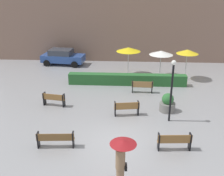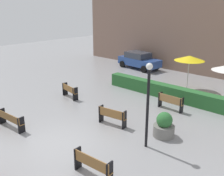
# 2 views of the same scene
# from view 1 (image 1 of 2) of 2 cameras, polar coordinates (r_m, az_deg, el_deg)

# --- Properties ---
(ground_plane) EXTENTS (60.00, 60.00, 0.00)m
(ground_plane) POSITION_cam_1_polar(r_m,az_deg,el_deg) (14.14, 0.69, -11.20)
(ground_plane) COLOR gray
(bench_near_left) EXTENTS (1.87, 0.49, 0.81)m
(bench_near_left) POSITION_cam_1_polar(r_m,az_deg,el_deg) (13.67, -12.00, -10.57)
(bench_near_left) COLOR brown
(bench_near_left) RESTS_ON ground
(bench_far_left) EXTENTS (1.54, 0.60, 0.87)m
(bench_far_left) POSITION_cam_1_polar(r_m,az_deg,el_deg) (18.13, -12.37, -2.25)
(bench_far_left) COLOR olive
(bench_far_left) RESTS_ON ground
(bench_mid_center) EXTENTS (1.58, 0.58, 0.90)m
(bench_mid_center) POSITION_cam_1_polar(r_m,az_deg,el_deg) (16.44, 3.17, -4.20)
(bench_mid_center) COLOR olive
(bench_mid_center) RESTS_ON ground
(bench_near_right) EXTENTS (1.67, 0.45, 0.88)m
(bench_near_right) POSITION_cam_1_polar(r_m,az_deg,el_deg) (13.50, 13.24, -10.93)
(bench_near_right) COLOR olive
(bench_near_right) RESTS_ON ground
(bench_back_row) EXTENTS (1.58, 0.38, 0.91)m
(bench_back_row) POSITION_cam_1_polar(r_m,az_deg,el_deg) (19.99, 6.50, 0.44)
(bench_back_row) COLOR #9E7242
(bench_back_row) RESTS_ON ground
(pedestrian_with_umbrella) EXTENTS (1.05, 1.05, 2.09)m
(pedestrian_with_umbrella) POSITION_cam_1_polar(r_m,az_deg,el_deg) (10.66, 2.07, -14.31)
(pedestrian_with_umbrella) COLOR #8C6B4C
(pedestrian_with_umbrella) RESTS_ON ground
(planter_pot) EXTENTS (1.00, 1.00, 1.20)m
(planter_pot) POSITION_cam_1_polar(r_m,az_deg,el_deg) (17.35, 11.79, -3.27)
(planter_pot) COLOR slate
(planter_pot) RESTS_ON ground
(lamp_post) EXTENTS (0.28, 0.28, 3.73)m
(lamp_post) POSITION_cam_1_polar(r_m,az_deg,el_deg) (15.45, 12.71, 0.71)
(lamp_post) COLOR black
(lamp_post) RESTS_ON ground
(patio_umbrella_yellow) EXTENTS (2.10, 2.10, 2.50)m
(patio_umbrella_yellow) POSITION_cam_1_polar(r_m,az_deg,el_deg) (23.45, 3.53, 8.23)
(patio_umbrella_yellow) COLOR silver
(patio_umbrella_yellow) RESTS_ON ground
(patio_umbrella_white) EXTENTS (2.04, 2.04, 2.31)m
(patio_umbrella_white) POSITION_cam_1_polar(r_m,az_deg,el_deg) (23.41, 10.47, 7.42)
(patio_umbrella_white) COLOR silver
(patio_umbrella_white) RESTS_ON ground
(patio_umbrella_yellow_far) EXTENTS (1.81, 1.81, 2.58)m
(patio_umbrella_yellow_far) POSITION_cam_1_polar(r_m,az_deg,el_deg) (23.13, 15.85, 7.48)
(patio_umbrella_yellow_far) COLOR silver
(patio_umbrella_yellow_far) RESTS_ON ground
(hedge_strip) EXTENTS (9.45, 0.70, 0.88)m
(hedge_strip) POSITION_cam_1_polar(r_m,az_deg,el_deg) (21.54, 3.23, 1.84)
(hedge_strip) COLOR #28602D
(hedge_strip) RESTS_ON ground
(building_facade) EXTENTS (28.00, 1.20, 8.82)m
(building_facade) POSITION_cam_1_polar(r_m,az_deg,el_deg) (28.10, 2.37, 14.74)
(building_facade) COLOR #846656
(building_facade) RESTS_ON ground
(parked_car) EXTENTS (4.37, 2.34, 1.57)m
(parked_car) POSITION_cam_1_polar(r_m,az_deg,el_deg) (27.44, -10.52, 6.61)
(parked_car) COLOR #28478C
(parked_car) RESTS_ON ground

